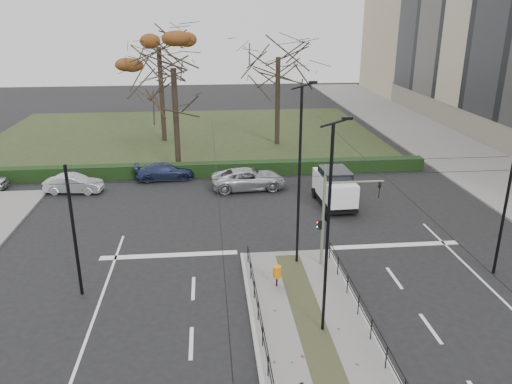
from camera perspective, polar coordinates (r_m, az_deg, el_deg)
ground at (r=21.79m, az=5.49°, el=-12.95°), size 140.00×140.00×0.00m
median_island at (r=19.74m, az=6.92°, el=-16.67°), size 4.40×15.00×0.14m
sidewalk_east at (r=46.98m, az=22.29°, el=3.92°), size 8.00×90.00×0.14m
park at (r=51.34m, az=-7.98°, el=6.46°), size 38.00×26.00×0.10m
hedge at (r=38.30m, az=-8.67°, el=2.50°), size 38.00×1.00×1.00m
median_railing at (r=19.13m, az=7.10°, el=-14.66°), size 4.14×13.24×0.92m
catenary at (r=21.60m, az=4.98°, el=-2.97°), size 20.00×34.00×6.00m
traffic_light at (r=23.85m, az=8.32°, el=-2.48°), size 3.11×1.75×4.56m
litter_bin at (r=22.57m, az=2.41°, el=-9.13°), size 0.38×0.38×0.98m
streetlamp_median_near at (r=18.21m, az=8.26°, el=-4.29°), size 0.70×0.14×8.35m
streetlamp_median_far at (r=23.29m, az=5.02°, el=1.89°), size 0.74×0.15×8.81m
parked_car_second at (r=36.60m, az=-20.10°, el=0.90°), size 4.00×1.74×1.28m
parked_car_third at (r=37.74m, az=-10.40°, el=2.34°), size 4.48×2.16×1.26m
parked_car_fourth at (r=35.12m, az=-0.82°, el=1.52°), size 5.38×2.75×1.45m
white_van at (r=32.40m, az=8.96°, el=0.64°), size 2.18×4.50×2.38m
rust_tree at (r=47.94m, az=-11.07°, el=15.96°), size 9.81×9.81×11.47m
bare_tree_center at (r=46.08m, az=2.55°, el=14.44°), size 7.90×7.90×10.53m
bare_tree_near at (r=38.52m, az=-9.39°, el=12.95°), size 5.75×5.75×10.36m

